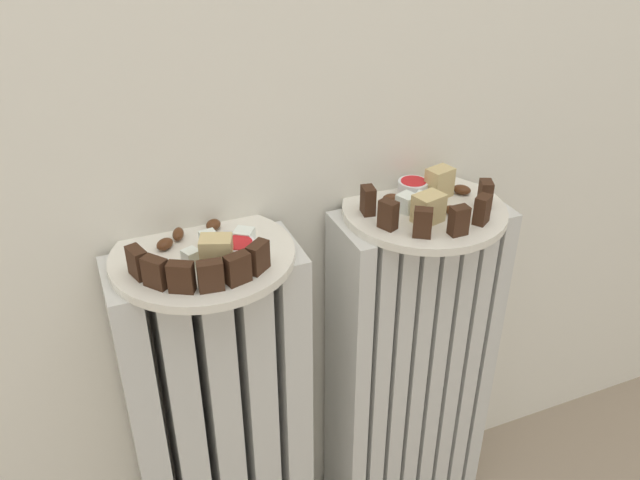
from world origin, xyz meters
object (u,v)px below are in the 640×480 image
fork (222,247)px  jam_bowl_left (238,249)px  plate_right (424,210)px  radiator_right (409,374)px  plate_left (203,256)px  jam_bowl_right (413,187)px  radiator_left (222,430)px

fork → jam_bowl_left: bearing=-64.0°
fork → plate_right: bearing=0.1°
radiator_right → plate_left: (-0.34, 0.00, 0.33)m
jam_bowl_right → radiator_right: bearing=-93.3°
plate_left → plate_right: same height
radiator_right → fork: bearing=-179.9°
plate_left → jam_bowl_right: jam_bowl_right is taller
radiator_left → jam_bowl_right: jam_bowl_right is taller
radiator_left → plate_left: 0.33m
plate_left → jam_bowl_left: size_ratio=5.34×
radiator_right → jam_bowl_left: bearing=-174.2°
plate_left → jam_bowl_left: 0.05m
plate_left → fork: size_ratio=2.63×
plate_left → jam_bowl_right: (0.34, 0.04, 0.02)m
plate_right → jam_bowl_left: size_ratio=5.34×
jam_bowl_right → radiator_left: bearing=-173.3°
radiator_right → jam_bowl_right: size_ratio=13.43×
plate_right → jam_bowl_left: (-0.30, -0.03, 0.02)m
radiator_right → plate_left: 0.47m
plate_left → jam_bowl_left: jam_bowl_left is taller
fork → plate_left: bearing=179.4°
plate_right → fork: size_ratio=2.63×
jam_bowl_right → fork: (-0.32, -0.04, -0.01)m
radiator_right → fork: 0.46m
radiator_left → jam_bowl_left: bearing=-36.4°
radiator_right → plate_right: bearing=90.0°
radiator_right → radiator_left: bearing=180.0°
radiator_left → fork: fork is taller
radiator_left → plate_left: plate_left is taller
plate_right → jam_bowl_right: 0.05m
plate_left → radiator_left: bearing=-116.6°
plate_right → fork: 0.31m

